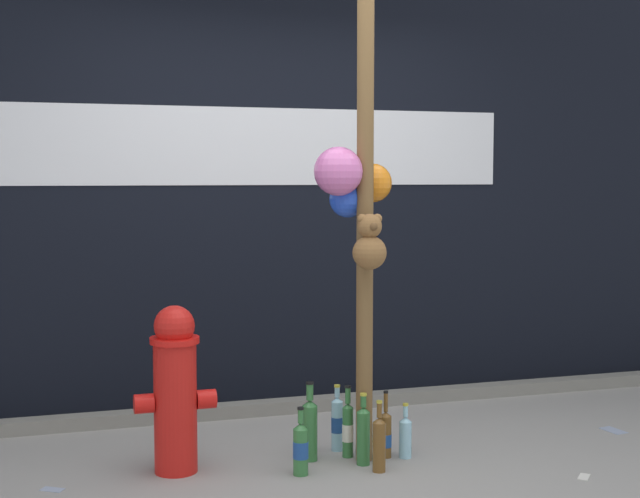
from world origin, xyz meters
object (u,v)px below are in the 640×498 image
at_px(bottle_3, 363,434).
at_px(bottle_4, 310,428).
at_px(bottle_2, 386,434).
at_px(bottle_6, 348,429).
at_px(bottle_0, 379,443).
at_px(memorial_post, 360,134).
at_px(fire_hydrant, 175,388).
at_px(bottle_7, 337,423).
at_px(bottle_5, 405,436).
at_px(bottle_1, 301,448).

xyz_separation_m(bottle_3, bottle_4, (-0.24, 0.15, 0.01)).
xyz_separation_m(bottle_2, bottle_6, (-0.19, 0.06, 0.03)).
xyz_separation_m(bottle_0, bottle_3, (-0.04, 0.13, 0.01)).
xyz_separation_m(memorial_post, bottle_0, (0.03, -0.21, -1.53)).
distance_m(fire_hydrant, bottle_7, 0.91).
height_order(bottle_0, bottle_5, bottle_0).
relative_size(bottle_3, bottle_4, 0.90).
relative_size(bottle_0, bottle_1, 1.06).
bearing_deg(memorial_post, bottle_2, -2.70).
bearing_deg(bottle_1, bottle_4, 62.28).
height_order(fire_hydrant, bottle_3, fire_hydrant).
height_order(memorial_post, bottle_6, memorial_post).
relative_size(memorial_post, bottle_1, 8.90).
bearing_deg(bottle_2, bottle_3, -152.30).
xyz_separation_m(bottle_1, bottle_7, (0.29, 0.32, 0.02)).
distance_m(bottle_4, bottle_6, 0.21).
distance_m(bottle_5, bottle_6, 0.30).
bearing_deg(bottle_5, bottle_0, -141.47).
bearing_deg(fire_hydrant, bottle_4, -1.94).
relative_size(memorial_post, bottle_2, 8.56).
xyz_separation_m(memorial_post, bottle_1, (-0.35, -0.14, -1.54)).
distance_m(fire_hydrant, bottle_1, 0.68).
xyz_separation_m(bottle_1, bottle_6, (0.31, 0.20, 0.02)).
bearing_deg(bottle_5, bottle_7, 143.66).
bearing_deg(bottle_6, fire_hydrant, 178.15).
height_order(bottle_0, bottle_3, bottle_3).
bearing_deg(memorial_post, bottle_6, 125.84).
height_order(bottle_5, bottle_6, bottle_6).
xyz_separation_m(bottle_2, bottle_7, (-0.21, 0.18, 0.03)).
xyz_separation_m(fire_hydrant, bottle_1, (0.58, -0.23, -0.29)).
xyz_separation_m(memorial_post, fire_hydrant, (-0.93, 0.08, -1.25)).
bearing_deg(bottle_6, bottle_7, 98.83).
relative_size(bottle_1, bottle_2, 0.96).
distance_m(bottle_3, bottle_4, 0.28).
xyz_separation_m(bottle_1, bottle_5, (0.59, 0.10, -0.02)).
bearing_deg(bottle_0, memorial_post, 98.53).
xyz_separation_m(bottle_5, bottle_6, (-0.28, 0.10, 0.03)).
xyz_separation_m(fire_hydrant, bottle_5, (1.17, -0.13, -0.30)).
distance_m(fire_hydrant, bottle_3, 0.97).
distance_m(memorial_post, fire_hydrant, 1.56).
relative_size(bottle_0, bottle_3, 0.97).
bearing_deg(bottle_1, bottle_7, 47.47).
distance_m(bottle_5, bottle_7, 0.37).
relative_size(bottle_1, bottle_4, 0.82).
xyz_separation_m(fire_hydrant, bottle_3, (0.92, -0.17, -0.26)).
height_order(memorial_post, bottle_4, memorial_post).
height_order(bottle_2, bottle_6, bottle_6).
distance_m(bottle_1, bottle_7, 0.43).
relative_size(bottle_4, bottle_5, 1.43).
distance_m(bottle_0, bottle_1, 0.39).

